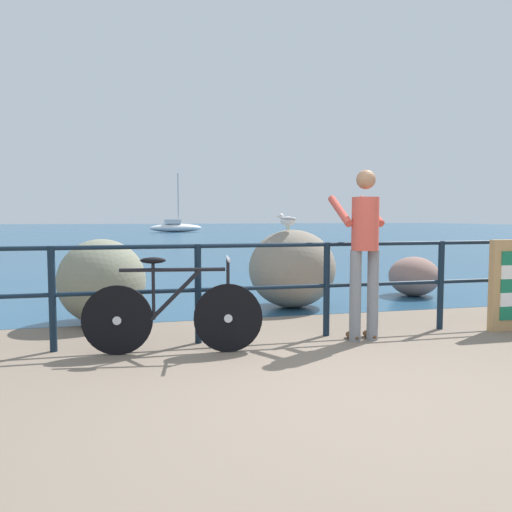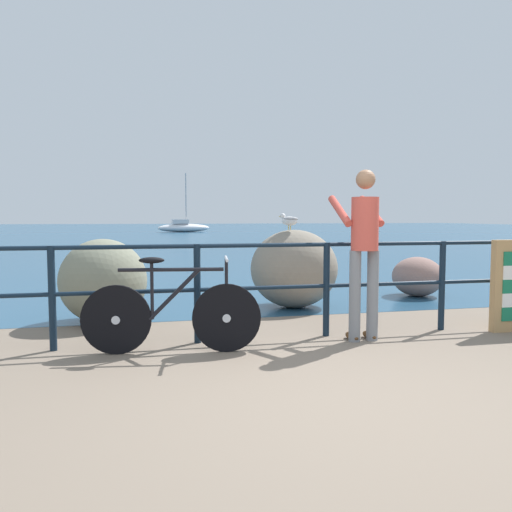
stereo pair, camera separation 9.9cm
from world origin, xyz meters
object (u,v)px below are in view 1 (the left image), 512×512
object	(u,v)px
breakwater_boulder_left	(102,281)
person_at_railing	(364,246)
breakwater_boulder_main	(292,269)
seagull	(288,220)
breakwater_boulder_right	(414,276)
bicycle	(174,313)
sailboat	(176,227)

from	to	relation	value
breakwater_boulder_left	person_at_railing	bearing A→B (deg)	-30.03
breakwater_boulder_main	person_at_railing	bearing A→B (deg)	-86.93
seagull	breakwater_boulder_right	bearing A→B (deg)	-111.28
person_at_railing	breakwater_boulder_main	size ratio (longest dim) A/B	1.42
breakwater_boulder_left	seagull	xyz separation A→B (m)	(2.50, 0.45, 0.74)
person_at_railing	breakwater_boulder_right	distance (m)	3.48
person_at_railing	breakwater_boulder_right	xyz separation A→B (m)	(2.17, 2.64, -0.67)
bicycle	person_at_railing	world-z (taller)	person_at_railing
sailboat	breakwater_boulder_left	bearing A→B (deg)	-104.78
person_at_railing	bicycle	bearing A→B (deg)	91.63
breakwater_boulder_main	breakwater_boulder_left	xyz separation A→B (m)	(-2.60, -0.52, -0.04)
bicycle	breakwater_boulder_left	size ratio (longest dim) A/B	1.60
person_at_railing	breakwater_boulder_right	size ratio (longest dim) A/B	2.09
breakwater_boulder_right	sailboat	world-z (taller)	sailboat
bicycle	breakwater_boulder_main	distance (m)	2.86
breakwater_boulder_main	breakwater_boulder_left	size ratio (longest dim) A/B	1.18
breakwater_boulder_main	seagull	xyz separation A→B (m)	(-0.10, -0.07, 0.70)
person_at_railing	breakwater_boulder_main	bearing A→B (deg)	2.62
breakwater_boulder_right	person_at_railing	bearing A→B (deg)	-129.40
breakwater_boulder_main	seagull	size ratio (longest dim) A/B	3.99
breakwater_boulder_main	seagull	distance (m)	0.71
person_at_railing	seagull	xyz separation A→B (m)	(-0.21, 2.01, 0.26)
breakwater_boulder_main	sailboat	size ratio (longest dim) A/B	0.26
person_at_railing	sailboat	world-z (taller)	sailboat
seagull	sailboat	world-z (taller)	sailboat
breakwater_boulder_right	breakwater_boulder_left	bearing A→B (deg)	-167.59
bicycle	breakwater_boulder_right	xyz separation A→B (m)	(4.15, 2.71, -0.07)
person_at_railing	seagull	distance (m)	2.04
breakwater_boulder_left	breakwater_boulder_right	world-z (taller)	breakwater_boulder_left
breakwater_boulder_main	breakwater_boulder_right	distance (m)	2.36
person_at_railing	breakwater_boulder_main	world-z (taller)	person_at_railing
breakwater_boulder_main	breakwater_boulder_right	xyz separation A→B (m)	(2.28, 0.56, -0.24)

